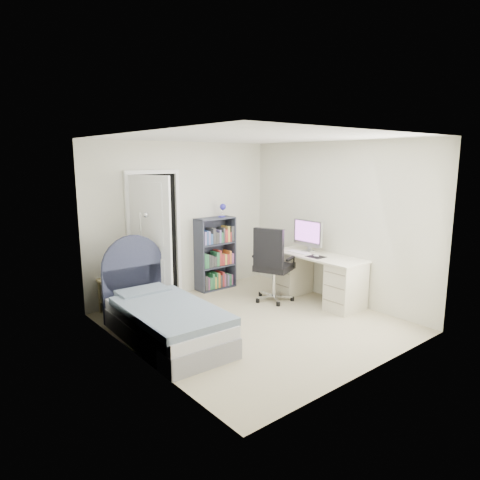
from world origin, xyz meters
TOP-DOWN VIEW (x-y plane):
  - room_shell at (0.00, 0.00)m, footprint 3.50×3.70m
  - door at (-0.73, 1.53)m, footprint 0.92×0.79m
  - bed at (-1.23, 0.33)m, footprint 0.99×1.98m
  - nightstand at (-1.33, 1.56)m, footprint 0.41×0.41m
  - floor_lamp at (-0.94, 1.38)m, footprint 0.21×0.21m
  - bookcase at (0.54, 1.65)m, footprint 0.70×0.30m
  - desk at (1.40, 0.08)m, footprint 0.61×1.53m
  - office_chair at (0.80, 0.50)m, footprint 0.69×0.70m

SIDE VIEW (x-z plane):
  - bed at x=-1.23m, z-range -0.33..0.87m
  - nightstand at x=-1.33m, z-range 0.10..0.70m
  - desk at x=1.40m, z-range -0.22..1.04m
  - bookcase at x=0.54m, z-range -0.16..1.32m
  - floor_lamp at x=-0.94m, z-range -0.14..1.35m
  - office_chair at x=0.80m, z-range 0.06..1.25m
  - door at x=-0.73m, z-range 0.00..2.06m
  - room_shell at x=0.00m, z-range -0.05..2.55m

